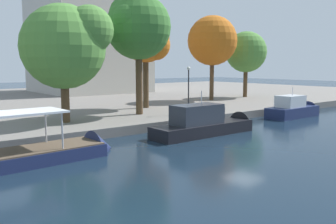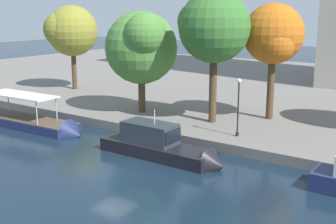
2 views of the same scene
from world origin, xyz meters
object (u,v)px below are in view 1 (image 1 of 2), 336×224
Objects in this scene: tour_boat_0 at (15,162)px; mooring_bollard_0 at (278,103)px; mooring_bollard_1 at (304,101)px; lamp_post at (189,88)px; tree_3 at (246,52)px; tree_4 at (211,41)px; motor_yacht_2 at (295,111)px; tree_0 at (147,40)px; motor_yacht_1 at (208,125)px; tree_5 at (136,24)px; tree_1 at (68,44)px.

tour_boat_0 is 31.50m from mooring_bollard_0.
tour_boat_0 is 36.53m from mooring_bollard_1.
tree_3 reaches higher than lamp_post.
tour_boat_0 is 35.24m from tree_4.
mooring_bollard_1 is (6.43, 2.85, 0.51)m from motor_yacht_2.
tour_boat_0 is 1.29× the size of tree_0.
mooring_bollard_0 is (16.01, 4.39, 0.48)m from motor_yacht_1.
motor_yacht_1 is at bearing -175.81° from motor_yacht_2.
lamp_post is (-11.57, 4.63, 2.72)m from motor_yacht_2.
mooring_bollard_0 is 13.17m from tree_4.
mooring_bollard_1 is at bearing -11.96° from tree_5.
motor_yacht_2 is at bearing -25.61° from tree_5.
tree_3 reaches higher than motor_yacht_2.
tree_5 is at bearing 145.03° from lamp_post.
tree_0 is at bearing 22.40° from tree_1.
tour_boat_0 is at bearing -173.46° from mooring_bollard_1.
mooring_bollard_0 is at bearing -123.26° from tree_3.
lamp_post is at bearing 157.48° from motor_yacht_2.
tree_4 is at bearing 10.84° from tree_0.
tree_5 is at bearing 29.52° from tour_boat_0.
mooring_bollard_0 is 0.07× the size of tree_0.
motor_yacht_1 is 1.03× the size of tree_3.
motor_yacht_1 is 14.48× the size of mooring_bollard_1.
motor_yacht_2 is (29.85, 1.31, 0.40)m from tour_boat_0.
lamp_post is (18.28, 5.94, 3.12)m from tour_boat_0.
tour_boat_0 is 23.64m from tree_0.
tree_4 is (0.78, 13.84, 8.21)m from motor_yacht_2.
lamp_post is 22.48m from tree_3.
motor_yacht_1 is 15.14m from tree_0.
mooring_bollard_1 is 14.55m from tree_4.
motor_yacht_2 is at bearing -44.41° from tree_0.
mooring_bollard_1 is 0.15× the size of lamp_post.
motor_yacht_1 is 14.74m from motor_yacht_2.
tree_5 is (-15.74, 7.54, 8.81)m from motor_yacht_2.
motor_yacht_1 reaches higher than mooring_bollard_0.
motor_yacht_2 reaches higher than tour_boat_0.
tree_1 is (6.86, 8.10, 7.10)m from tour_boat_0.
motor_yacht_2 is 3.44m from mooring_bollard_0.
tree_0 is 20.31m from tree_3.
tree_4 reaches higher than motor_yacht_2.
tree_1 is (-24.31, 3.67, 6.14)m from mooring_bollard_0.
mooring_bollard_0 is 0.08× the size of tree_3.
mooring_bollard_1 is 24.13m from tree_5.
motor_yacht_2 is at bearing -121.12° from tree_3.
tree_4 reaches higher than lamp_post.
tour_boat_0 reaches higher than mooring_bollard_1.
motor_yacht_2 is 0.68× the size of tree_4.
lamp_post is 0.44× the size of tree_0.
tree_3 is at bearing 7.17° from tree_0.
mooring_bollard_0 is (31.17, 4.44, 0.96)m from tour_boat_0.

